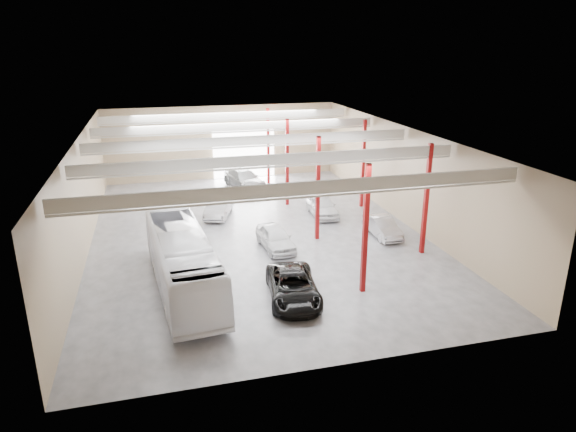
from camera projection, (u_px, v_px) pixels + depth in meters
name	position (u px, v px, depth m)	size (l,w,h in m)	color
depot_shell	(255.00, 162.00, 34.69)	(22.12, 32.12, 7.06)	#4B4B50
coach_bus	(183.00, 261.00, 27.34)	(2.74, 11.71, 3.26)	white
black_sedan	(293.00, 286.00, 26.43)	(2.47, 5.35, 1.49)	black
car_row_a	(275.00, 238.00, 33.00)	(1.74, 4.33, 1.48)	silver
car_row_b	(219.00, 207.00, 39.22)	(1.57, 4.49, 1.48)	#B4B4B9
car_row_c	(244.00, 179.00, 46.85)	(2.29, 5.63, 1.63)	gray
car_right_near	(382.00, 227.00, 35.16)	(1.41, 4.05, 1.33)	#ACABB0
car_right_far	(322.00, 206.00, 39.35)	(1.80, 4.47, 1.52)	silver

